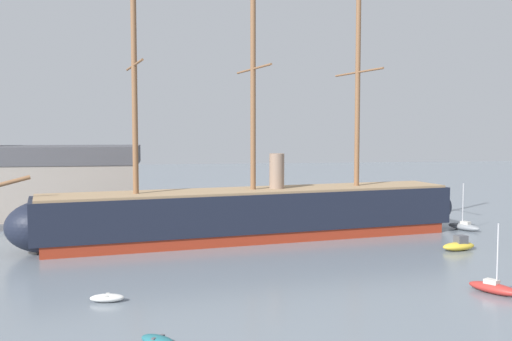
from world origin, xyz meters
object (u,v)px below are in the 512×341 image
Objects in this scene: dinghy_foreground_left at (158,341)px; sailboat_mid_right at (494,288)px; dinghy_mid_left at (107,298)px; tall_ship at (253,213)px; motorboat_alongside_stern at (459,245)px; sailboat_far_right at (464,226)px; dinghy_distant_centre at (239,220)px.

sailboat_mid_right is (27.92, 8.09, 0.17)m from dinghy_foreground_left.
dinghy_foreground_left is 11.26m from dinghy_mid_left.
dinghy_foreground_left is (-11.40, -35.42, -2.97)m from tall_ship.
motorboat_alongside_stern is at bearing 71.88° from sailboat_mid_right.
sailboat_mid_right is 32.11m from sailboat_far_right.
dinghy_foreground_left is at bearing -137.20° from sailboat_far_right.
tall_ship is 24.51m from motorboat_alongside_stern.
dinghy_foreground_left is 1.00× the size of dinghy_distant_centre.
sailboat_mid_right reaches higher than motorboat_alongside_stern.
tall_ship is 9.85× the size of sailboat_far_right.
dinghy_mid_left is at bearing -111.72° from dinghy_distant_centre.
motorboat_alongside_stern is 14.30m from sailboat_far_right.
dinghy_mid_left is 52.29m from sailboat_far_right.
dinghy_foreground_left is at bearing -163.84° from sailboat_mid_right.
sailboat_mid_right is 2.13× the size of dinghy_distant_centre.
sailboat_mid_right is 44.29m from dinghy_distant_centre.
sailboat_far_right reaches higher than dinghy_mid_left.
dinghy_mid_left reaches higher than dinghy_distant_centre.
sailboat_mid_right is at bearing -67.91° from dinghy_distant_centre.
dinghy_mid_left is at bearing -148.77° from sailboat_far_right.
motorboat_alongside_stern is at bearing -47.13° from dinghy_distant_centre.
dinghy_mid_left is 0.47× the size of sailboat_mid_right.
sailboat_far_right is at bearing 31.23° from dinghy_mid_left.
motorboat_alongside_stern is (37.63, 14.69, 0.27)m from dinghy_mid_left.
dinghy_mid_left is 32.13m from sailboat_mid_right.
dinghy_distant_centre is (-22.24, 23.96, -0.29)m from motorboat_alongside_stern.
motorboat_alongside_stern is at bearing 36.91° from dinghy_foreground_left.
sailboat_mid_right is 0.94× the size of sailboat_far_right.
dinghy_foreground_left is at bearing -143.09° from motorboat_alongside_stern.
tall_ship is 14.46× the size of motorboat_alongside_stern.
sailboat_far_right is 31.51m from dinghy_distant_centre.
dinghy_foreground_left is 55.32m from sailboat_far_right.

